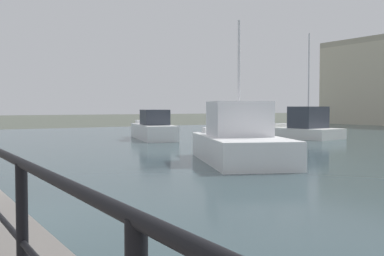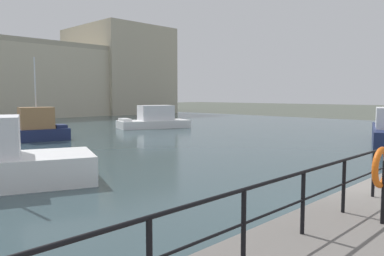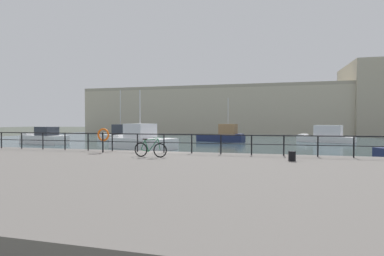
% 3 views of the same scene
% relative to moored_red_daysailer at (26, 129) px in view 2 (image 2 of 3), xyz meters
% --- Properties ---
extents(ground_plane, '(240.00, 240.00, 0.00)m').
position_rel_moored_red_daysailer_xyz_m(ground_plane, '(-0.56, -22.85, -0.83)').
color(ground_plane, '#4C5147').
extents(moored_red_daysailer, '(6.66, 3.25, 5.84)m').
position_rel_moored_red_daysailer_xyz_m(moored_red_daysailer, '(0.00, 0.00, 0.00)').
color(moored_red_daysailer, navy).
rests_on(moored_red_daysailer, water_basin).
extents(moored_white_yacht, '(7.40, 5.18, 2.20)m').
position_rel_moored_red_daysailer_xyz_m(moored_white_yacht, '(13.29, 2.13, -0.01)').
color(moored_white_yacht, white).
rests_on(moored_white_yacht, water_basin).
extents(life_ring_stand, '(0.75, 0.16, 1.40)m').
position_rel_moored_red_daysailer_xyz_m(life_ring_stand, '(-3.47, -24.34, 1.04)').
color(life_ring_stand, black).
rests_on(life_ring_stand, quay_promenade).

